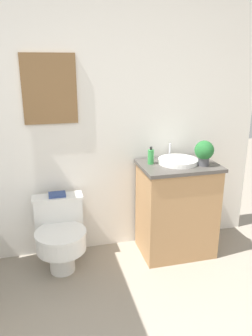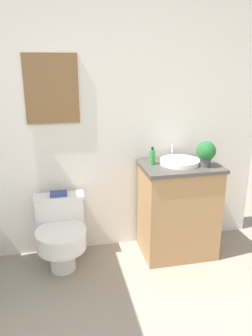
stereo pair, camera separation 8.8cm
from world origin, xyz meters
name	(u,v)px [view 2 (the right image)]	position (x,y,z in m)	size (l,w,h in m)	color
wall_back	(65,116)	(0.00, 2.30, 1.25)	(3.55, 0.07, 2.50)	white
toilet	(61,232)	(-0.10, 2.01, 0.32)	(0.42, 0.52, 0.61)	white
vanity	(178,210)	(0.94, 2.02, 0.43)	(0.67, 0.48, 0.85)	#AD7F51
sink	(180,162)	(0.94, 2.05, 0.87)	(0.34, 0.38, 0.13)	white
soap_bottle	(152,157)	(0.70, 2.09, 0.91)	(0.05, 0.05, 0.15)	green
potted_plant	(206,152)	(1.12, 1.94, 0.97)	(0.16, 0.16, 0.21)	#4C4C51
book_on_tank	(58,194)	(-0.10, 2.15, 0.62)	(0.14, 0.11, 0.02)	#33477F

